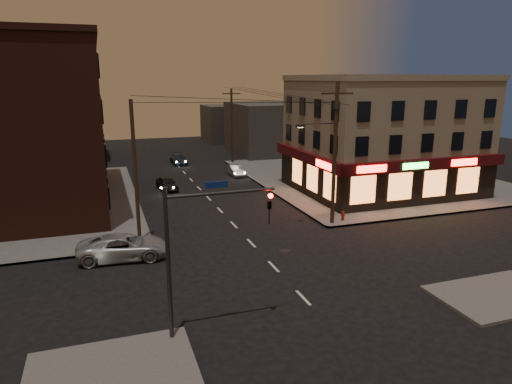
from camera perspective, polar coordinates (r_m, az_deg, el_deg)
name	(u,v)px	position (r m, az deg, el deg)	size (l,w,h in m)	color
ground	(274,267)	(26.16, 2.21, -9.31)	(120.00, 120.00, 0.00)	black
sidewalk_ne	(366,177)	(50.33, 13.60, 1.85)	(24.00, 28.00, 0.15)	#514F4C
pizza_building	(383,134)	(43.77, 15.60, 6.95)	(15.85, 12.85, 10.50)	gray
brick_apartment	(24,125)	(41.94, -27.03, 7.45)	(12.00, 20.00, 13.00)	#401E14
bg_building_ne_a	(269,128)	(64.88, 1.67, 7.96)	(10.00, 12.00, 7.00)	#3F3D3A
bg_building_nw	(64,129)	(64.83, -22.85, 7.32)	(9.00, 10.00, 8.00)	#3F3D3A
bg_building_ne_b	(229,123)	(77.56, -3.42, 8.57)	(8.00, 8.00, 6.00)	#3F3D3A
utility_pole_main	(334,146)	(32.45, 9.68, 5.69)	(4.20, 0.44, 10.00)	#382619
utility_pole_far	(232,126)	(56.84, -3.05, 8.25)	(0.26, 0.26, 9.00)	#382619
utility_pole_west	(135,172)	(29.50, -14.84, 2.40)	(0.24, 0.24, 9.00)	#382619
traffic_signal	(194,241)	(18.16, -7.78, -6.08)	(4.49, 0.32, 6.47)	#333538
suv_cross	(124,247)	(28.09, -16.21, -6.60)	(2.42, 5.25, 1.46)	#999DA1
sedan_near	(167,184)	(44.17, -11.08, 1.05)	(1.50, 3.72, 1.27)	black
sedan_mid	(236,171)	(49.75, -2.57, 2.69)	(1.24, 3.55, 1.17)	gray
sedan_far	(179,159)	(57.44, -9.65, 4.06)	(1.69, 4.17, 1.21)	#1B2736
fire_hydrant	(343,215)	(34.29, 10.80, -2.88)	(0.30, 0.30, 0.70)	maroon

